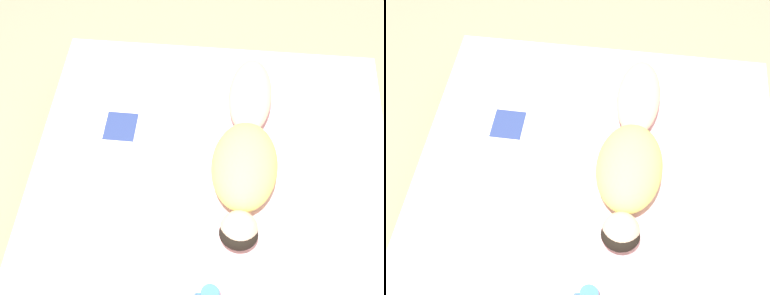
# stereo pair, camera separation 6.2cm
# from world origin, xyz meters

# --- Properties ---
(ground_plane) EXTENTS (12.00, 12.00, 0.00)m
(ground_plane) POSITION_xyz_m (0.00, 0.00, 0.00)
(ground_plane) COLOR #9E8466
(bed) EXTENTS (1.95, 2.11, 0.49)m
(bed) POSITION_xyz_m (0.00, 0.00, 0.24)
(bed) COLOR tan
(bed) RESTS_ON ground_plane
(person) EXTENTS (0.35, 1.23, 0.23)m
(person) POSITION_xyz_m (-0.17, -0.18, 0.59)
(person) COLOR #DBB28E
(person) RESTS_ON bed
(open_magazine) EXTENTS (0.53, 0.28, 0.01)m
(open_magazine) POSITION_xyz_m (0.39, -0.35, 0.49)
(open_magazine) COLOR silver
(open_magazine) RESTS_ON bed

